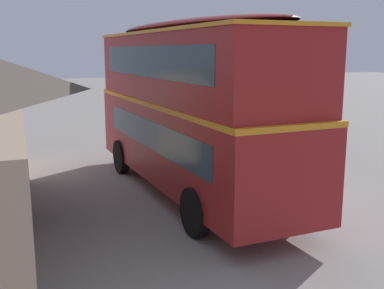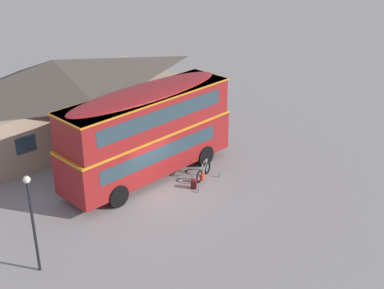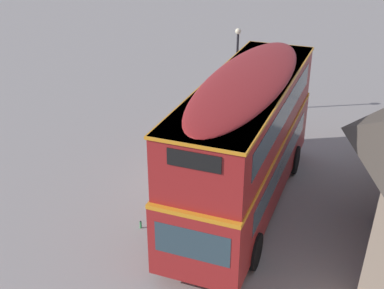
% 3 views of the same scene
% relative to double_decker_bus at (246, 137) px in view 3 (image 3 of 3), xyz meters
% --- Properties ---
extents(ground_plane, '(120.00, 120.00, 0.00)m').
position_rel_double_decker_bus_xyz_m(ground_plane, '(-0.93, -1.49, -2.64)').
color(ground_plane, gray).
extents(double_decker_bus, '(9.74, 2.85, 4.79)m').
position_rel_double_decker_bus_xyz_m(double_decker_bus, '(0.00, 0.00, 0.00)').
color(double_decker_bus, black).
rests_on(double_decker_bus, ground).
extents(touring_bicycle, '(1.65, 0.84, 0.97)m').
position_rel_double_decker_bus_xyz_m(touring_bicycle, '(1.82, -2.16, -2.27)').
color(touring_bicycle, black).
rests_on(touring_bicycle, ground).
extents(backpack_on_ground, '(0.38, 0.38, 0.52)m').
position_rel_double_decker_bus_xyz_m(backpack_on_ground, '(0.77, -2.54, -2.37)').
color(backpack_on_ground, maroon).
rests_on(backpack_on_ground, ground).
extents(water_bottle_green_metal, '(0.07, 0.07, 0.26)m').
position_rel_double_decker_bus_xyz_m(water_bottle_green_metal, '(2.54, -2.62, -2.52)').
color(water_bottle_green_metal, green).
rests_on(water_bottle_green_metal, ground).
extents(water_bottle_blue_sports, '(0.07, 0.07, 0.21)m').
position_rel_double_decker_bus_xyz_m(water_bottle_blue_sports, '(0.65, -3.01, -2.55)').
color(water_bottle_blue_sports, '#338CBF').
rests_on(water_bottle_blue_sports, ground).
extents(street_lamp, '(0.28, 0.28, 4.16)m').
position_rel_double_decker_bus_xyz_m(street_lamp, '(-8.04, -2.94, -0.03)').
color(street_lamp, black).
rests_on(street_lamp, ground).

